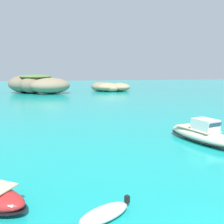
# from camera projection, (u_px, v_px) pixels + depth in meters

# --- Properties ---
(islet_large) EXTENTS (21.66, 20.26, 5.95)m
(islet_large) POSITION_uv_depth(u_px,v_px,m) (35.00, 84.00, 77.40)
(islet_large) COLOR #9E8966
(islet_large) RESTS_ON ground
(islet_small) EXTENTS (14.41, 11.45, 3.23)m
(islet_small) POSITION_uv_depth(u_px,v_px,m) (110.00, 87.00, 85.25)
(islet_small) COLOR #84755B
(islet_small) RESTS_ON ground
(motorboat_cream) EXTENTS (3.66, 7.93, 2.26)m
(motorboat_cream) POSITION_uv_depth(u_px,v_px,m) (202.00, 134.00, 22.53)
(motorboat_cream) COLOR beige
(motorboat_cream) RESTS_ON ground
(dinghy_tender) EXTENTS (2.83, 2.05, 0.58)m
(dinghy_tender) POSITION_uv_depth(u_px,v_px,m) (105.00, 213.00, 10.75)
(dinghy_tender) COLOR #B2B2B2
(dinghy_tender) RESTS_ON ground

